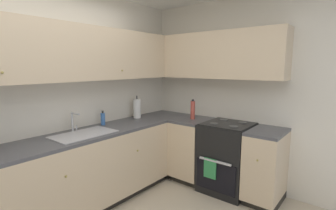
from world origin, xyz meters
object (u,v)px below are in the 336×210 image
Objects in this scene: soap_bottle at (103,119)px; paper_towel_roll at (137,108)px; oven_range at (227,157)px; oil_bottle at (193,110)px.

paper_towel_roll reaches higher than soap_bottle.
oven_range is 3.11× the size of paper_towel_roll.
paper_towel_roll is at bearing 122.76° from oil_bottle.
paper_towel_roll is at bearing 110.45° from oven_range.
soap_bottle is 0.65× the size of oil_bottle.
oil_bottle reaches higher than oven_range.
oven_range is at bearing -88.09° from oil_bottle.
paper_towel_roll is (0.60, -0.02, 0.06)m from soap_bottle.
paper_towel_roll reaches higher than oven_range.
oil_bottle is (0.44, -0.69, -0.01)m from paper_towel_roll.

